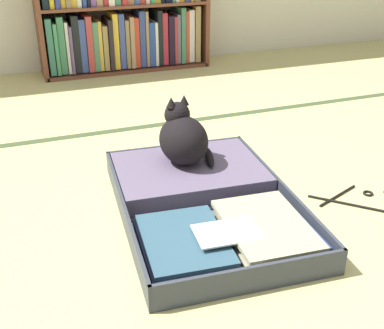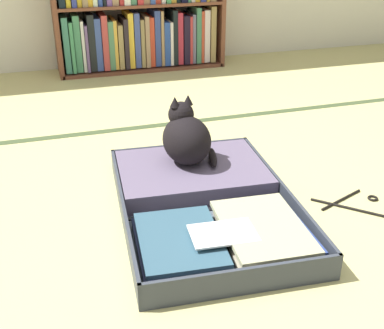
{
  "view_description": "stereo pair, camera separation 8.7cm",
  "coord_description": "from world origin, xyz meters",
  "px_view_note": "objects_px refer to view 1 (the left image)",
  "views": [
    {
      "loc": [
        -0.54,
        -1.28,
        0.99
      ],
      "look_at": [
        0.01,
        0.21,
        0.2
      ],
      "focal_mm": 46.24,
      "sensor_mm": 36.0,
      "label": 1
    },
    {
      "loc": [
        -0.46,
        -1.31,
        0.99
      ],
      "look_at": [
        0.01,
        0.21,
        0.2
      ],
      "focal_mm": 46.24,
      "sensor_mm": 36.0,
      "label": 2
    }
  ],
  "objects_px": {
    "bookshelf": "(122,8)",
    "clothes_hanger": "(366,202)",
    "open_suitcase": "(204,198)",
    "black_cat": "(182,138)"
  },
  "relations": [
    {
      "from": "black_cat",
      "to": "clothes_hanger",
      "type": "distance_m",
      "value": 0.76
    },
    {
      "from": "clothes_hanger",
      "to": "open_suitcase",
      "type": "bearing_deg",
      "value": 162.39
    },
    {
      "from": "bookshelf",
      "to": "black_cat",
      "type": "relative_size",
      "value": 4.42
    },
    {
      "from": "bookshelf",
      "to": "black_cat",
      "type": "bearing_deg",
      "value": -95.91
    },
    {
      "from": "black_cat",
      "to": "clothes_hanger",
      "type": "relative_size",
      "value": 0.86
    },
    {
      "from": "open_suitcase",
      "to": "clothes_hanger",
      "type": "bearing_deg",
      "value": -17.61
    },
    {
      "from": "open_suitcase",
      "to": "bookshelf",
      "type": "bearing_deg",
      "value": 84.83
    },
    {
      "from": "bookshelf",
      "to": "clothes_hanger",
      "type": "bearing_deg",
      "value": -79.27
    },
    {
      "from": "open_suitcase",
      "to": "black_cat",
      "type": "height_order",
      "value": "black_cat"
    },
    {
      "from": "bookshelf",
      "to": "open_suitcase",
      "type": "bearing_deg",
      "value": -95.17
    }
  ]
}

